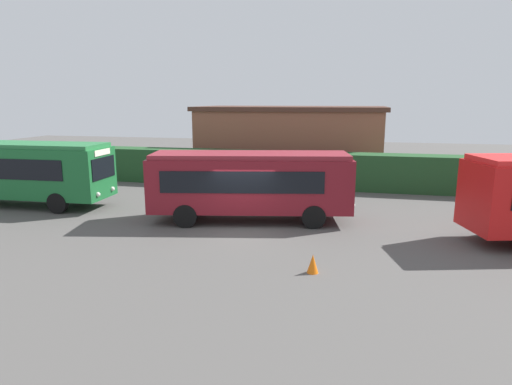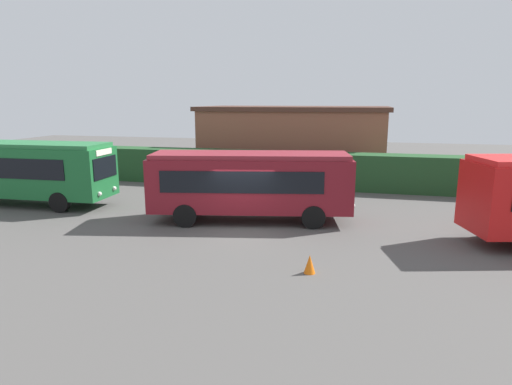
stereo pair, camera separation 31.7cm
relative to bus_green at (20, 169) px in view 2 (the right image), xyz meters
The scene contains 8 objects.
ground_plane 12.56m from the bus_green, ahead, with size 83.15×83.15×0.00m, color #514F4C.
bus_green is the anchor object (origin of this frame).
bus_maroon 12.27m from the bus_green, ahead, with size 9.07×4.06×3.05m.
person_left 2.91m from the bus_green, 134.85° to the left, with size 0.43×0.32×1.65m.
person_center 13.75m from the bus_green, ahead, with size 0.49×0.52×1.91m.
hedge_row 14.67m from the bus_green, 32.90° to the left, with size 53.57×1.68×2.16m, color #214B26.
depot_building 17.88m from the bus_green, 47.37° to the left, with size 13.24×6.85×4.84m.
traffic_cone 16.68m from the bus_green, 20.36° to the right, with size 0.36×0.36×0.60m, color orange.
Camera 2 is at (4.69, -17.00, 5.30)m, focal length 30.84 mm.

